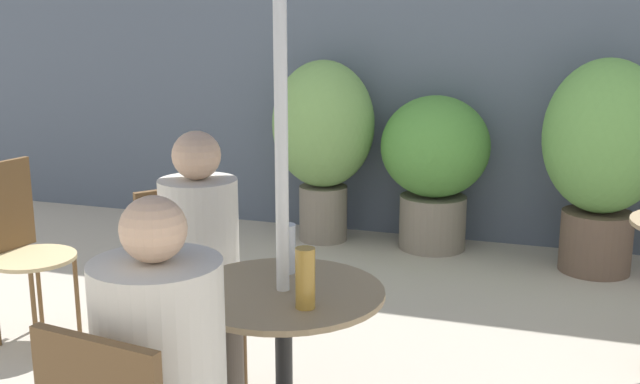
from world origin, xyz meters
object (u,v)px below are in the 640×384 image
Objects in this scene: beer_glass_0 at (286,248)px; beer_glass_1 at (305,278)px; cafe_table_near at (284,342)px; potted_plant_0 at (323,133)px; seated_person_1 at (165,376)px; potted_plant_1 at (435,160)px; seated_person_0 at (201,248)px; bistro_chair_0 at (187,276)px; potted_plant_2 at (604,150)px; bistro_chair_3 at (17,236)px.

beer_glass_0 is 0.35m from beer_glass_1.
beer_glass_1 is at bearing -45.79° from cafe_table_near.
beer_glass_1 is 0.15× the size of potted_plant_0.
beer_glass_0 is (0.04, 0.81, 0.11)m from seated_person_1.
cafe_table_near is 3.00m from potted_plant_1.
cafe_table_near is at bearing -72.70° from beer_glass_0.
cafe_table_near is 0.67m from seated_person_0.
potted_plant_1 reaches higher than cafe_table_near.
cafe_table_near is at bearing -90.00° from bistro_chair_0.
beer_glass_0 is 2.83m from potted_plant_1.
cafe_table_near is at bearing 134.21° from beer_glass_1.
potted_plant_1 is at bearing 171.07° from potted_plant_2.
seated_person_1 is 6.79× the size of beer_glass_0.
seated_person_1 reaches higher than beer_glass_0.
beer_glass_1 is at bearing -108.57° from potted_plant_2.
beer_glass_1 is 3.22m from potted_plant_0.
beer_glass_0 is at bearing -81.13° from bistro_chair_0.
seated_person_0 is 2.92m from potted_plant_2.
bistro_chair_3 is (-1.12, 0.28, 0.00)m from bistro_chair_0.
bistro_chair_0 is 0.69× the size of potted_plant_0.
potted_plant_2 is (1.75, 2.33, 0.26)m from bistro_chair_0.
seated_person_1 reaches higher than beer_glass_1.
potted_plant_2 reaches higher than bistro_chair_0.
seated_person_0 reaches higher than bistro_chair_0.
seated_person_0 reaches higher than beer_glass_0.
bistro_chair_3 reaches higher than cafe_table_near.
bistro_chair_0 is at bearing -104.29° from potted_plant_1.
beer_glass_1 is at bearing -87.83° from potted_plant_1.
potted_plant_2 is at bearing -3.78° from potted_plant_0.
seated_person_0 is 6.74× the size of beer_glass_0.
bistro_chair_0 is 1.00× the size of bistro_chair_3.
bistro_chair_3 is at bearing 111.23° from seated_person_0.
seated_person_1 reaches higher than bistro_chair_0.
beer_glass_0 reaches higher than cafe_table_near.
potted_plant_2 reaches higher than beer_glass_1.
bistro_chair_0 is 2.93m from potted_plant_2.
beer_glass_1 is at bearing -59.25° from beer_glass_0.
seated_person_1 is 0.57m from beer_glass_1.
bistro_chair_3 is at bearing -32.39° from seated_person_1.
beer_glass_0 is 2.88m from potted_plant_0.
potted_plant_0 reaches higher than beer_glass_1.
bistro_chair_0 is 1.02m from beer_glass_1.
bistro_chair_0 is 0.23m from seated_person_0.
bistro_chair_3 is 0.77× the size of seated_person_0.
potted_plant_2 is at bearing 4.12° from seated_person_0.
bistro_chair_3 is 2.10m from beer_glass_1.
beer_glass_1 reaches higher than cafe_table_near.
potted_plant_2 is (1.63, 2.43, 0.09)m from seated_person_0.
beer_glass_0 is 2.90m from potted_plant_2.
seated_person_0 is 0.52m from beer_glass_0.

